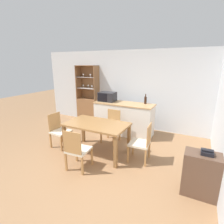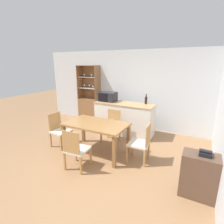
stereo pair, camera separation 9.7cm
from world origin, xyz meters
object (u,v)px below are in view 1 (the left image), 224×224
Objects in this scene: side_cabinet at (200,174)px; dining_table at (97,127)px; dining_chair_side_right_far at (141,143)px; dining_chair_head_far at (111,126)px; display_cabinet at (88,106)px; dining_chair_side_left_near at (59,130)px; wine_bottle at (145,100)px; microwave at (107,97)px; dining_chair_head_near at (77,150)px; telephone at (207,152)px.

dining_table is at bearing 169.04° from side_cabinet.
dining_chair_side_right_far is 1.00× the size of dining_chair_head_far.
dining_chair_side_left_near is at bearing -76.18° from display_cabinet.
dining_table is at bearing -112.07° from wine_bottle.
microwave is (1.08, -0.51, 0.52)m from display_cabinet.
dining_table is 1.67× the size of dining_chair_head_near.
dining_table is 5.05× the size of wine_bottle.
microwave reaches higher than dining_table.
microwave reaches higher than dining_chair_side_right_far.
dining_table is 0.80m from dining_chair_head_far.
microwave reaches higher than dining_chair_head_far.
dining_chair_side_right_far is at bearing 7.09° from dining_table.
dining_chair_head_near is 2.34m from telephone.
display_cabinet is at bearing 171.95° from wine_bottle.
microwave is at bearing 164.51° from dining_chair_side_left_near.
dining_chair_side_left_near is 1.18× the size of side_cabinet.
dining_chair_side_left_near is at bearing -173.22° from dining_table.
dining_chair_head_near is 1.25m from dining_chair_side_left_near.
dining_chair_head_near is at bearing 62.96° from dining_chair_side_left_near.
wine_bottle is (0.67, 2.43, 0.64)m from dining_chair_head_near.
dining_chair_side_right_far is at bearing 154.35° from side_cabinet.
microwave is at bearing 108.95° from dining_table.
dining_chair_side_right_far is at bearing -34.91° from display_cabinet.
dining_table is 1.67× the size of dining_chair_side_right_far.
dining_chair_head_far is at bearing 133.50° from dining_chair_side_left_near.
microwave is (-0.51, 0.72, 0.67)m from dining_chair_head_far.
display_cabinet is 2.54m from dining_table.
dining_chair_head_far is at bearing 55.99° from dining_chair_side_right_far.
display_cabinet reaches higher than side_cabinet.
dining_chair_head_near is 2.40m from microwave.
display_cabinet is 4.04× the size of microwave.
dining_chair_side_right_far is at bearing 100.62° from dining_chair_side_left_near.
dining_chair_side_left_near is 1.39m from dining_chair_head_far.
dining_chair_head_far is at bearing 85.92° from dining_chair_head_near.
dining_chair_side_left_near is at bearing 174.89° from telephone.
dining_chair_head_near is (0.00, -0.76, -0.23)m from dining_table.
display_cabinet reaches higher than wine_bottle.
dining_table is 1.67× the size of dining_chair_side_left_near.
side_cabinet is (1.18, -0.57, -0.06)m from dining_chair_side_right_far.
dining_table is at bearing -71.05° from microwave.
dining_chair_head_far is at bearing 152.58° from telephone.
display_cabinet is at bearing 154.91° from microwave.
dining_chair_head_far is 1.18× the size of side_cabinet.
microwave is (0.56, 1.61, 0.67)m from dining_chair_side_left_near.
dining_table reaches higher than side_cabinet.
microwave is 3.41m from telephone.
telephone is at bearing 9.42° from side_cabinet.
display_cabinet is at bearing 147.76° from side_cabinet.
display_cabinet is 1.30m from microwave.
telephone reaches higher than side_cabinet.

